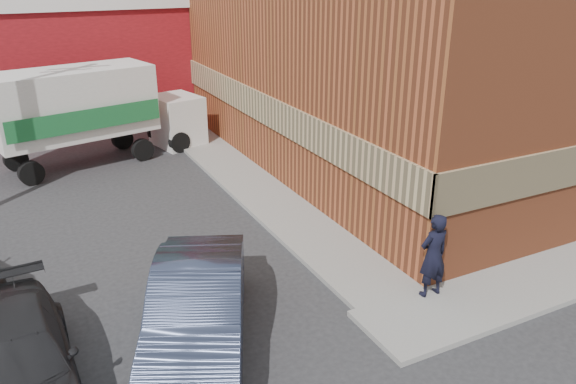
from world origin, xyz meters
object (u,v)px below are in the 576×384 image
brick_building (427,22)px  man (433,255)px  sedan (198,308)px  suv_b (16,364)px  warehouse (0,59)px  box_truck (93,108)px

brick_building → man: bearing=-127.4°
brick_building → sedan: size_ratio=3.80×
suv_b → warehouse: bearing=85.6°
brick_building → warehouse: 18.30m
warehouse → man: 21.64m
man → sedan: bearing=-8.6°
warehouse → man: size_ratio=8.66×
sedan → warehouse: bearing=120.3°
box_truck → man: bearing=-81.7°
brick_building → suv_b: 17.77m
man → box_truck: bearing=-69.2°
warehouse → sedan: 19.76m
box_truck → brick_building: bearing=-28.2°
brick_building → warehouse: (-14.50, 11.00, -1.87)m
warehouse → man: bearing=-69.9°
suv_b → sedan: bearing=-2.6°
box_truck → warehouse: bearing=96.7°
brick_building → man: (-7.07, -9.25, -3.62)m
warehouse → box_truck: warehouse is taller
suv_b → man: bearing=-8.0°
brick_building → man: size_ratio=9.70×
man → suv_b: size_ratio=0.41×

